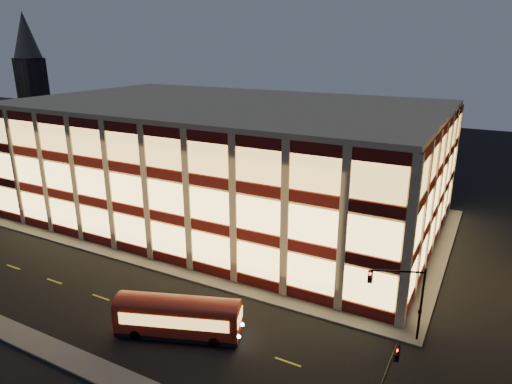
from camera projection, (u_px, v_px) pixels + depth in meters
The scene contains 9 objects.
ground at pixel (163, 274), 44.10m from camera, with size 200.00×200.00×0.00m, color black.
sidewalk_office_south at pixel (146, 262), 46.26m from camera, with size 54.00×2.00×0.15m, color #514F4C.
sidewalk_office_east at pixel (439, 254), 47.96m from camera, with size 2.00×30.00×0.15m, color #514F4C.
sidewalk_near at pixel (48, 348), 33.19m from camera, with size 100.00×2.00×0.15m, color #514F4C.
office_building at pixel (228, 160), 57.31m from camera, with size 50.45×30.45×14.50m.
church_tower at pixel (34, 98), 106.28m from camera, with size 5.00×5.00×18.00m, color #2D2621.
church_spire at pixel (25, 35), 101.92m from camera, with size 6.00×6.00×10.00m, color #4C473F.
traffic_signal_far at pixel (403, 291), 33.02m from camera, with size 3.79×1.87×6.00m.
trolley_bus at pixel (178, 315), 34.30m from camera, with size 9.68×5.48×3.20m.
Camera 1 is at (26.63, -30.47, 21.24)m, focal length 32.00 mm.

